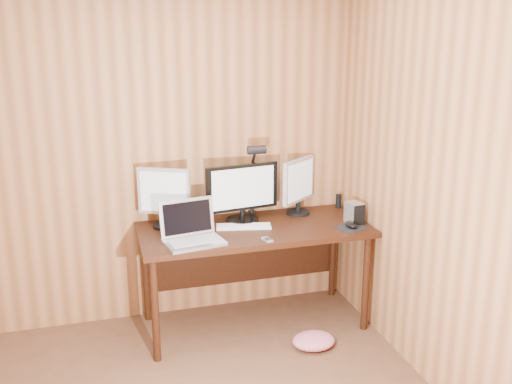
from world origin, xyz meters
name	(u,v)px	position (x,y,z in m)	size (l,w,h in m)	color
room_shell	(133,262)	(0.00, 0.00, 1.25)	(4.00, 4.00, 4.00)	brown
desk	(251,240)	(0.93, 1.70, 0.63)	(1.60, 0.70, 0.75)	black
monitor_center	(242,192)	(0.88, 1.78, 0.97)	(0.54, 0.24, 0.42)	black
monitor_left	(164,196)	(0.34, 1.80, 0.98)	(0.35, 0.20, 0.42)	black
monitor_right	(299,185)	(1.33, 1.83, 0.98)	(0.31, 0.26, 0.42)	black
laptop	(191,232)	(0.46, 1.48, 0.82)	(0.41, 0.34, 0.26)	silver
keyboard	(244,226)	(0.86, 1.64, 0.76)	(0.40, 0.19, 0.02)	white
mousepad	(351,228)	(1.58, 1.43, 0.75)	(0.20, 0.16, 0.00)	black
mouse	(351,225)	(1.58, 1.43, 0.77)	(0.07, 0.12, 0.04)	black
hard_drive	(354,213)	(1.64, 1.52, 0.83)	(0.11, 0.15, 0.15)	silver
phone	(267,240)	(0.94, 1.35, 0.76)	(0.06, 0.10, 0.01)	silver
speaker	(339,201)	(1.69, 1.89, 0.80)	(0.04, 0.04, 0.11)	black
desk_lamp	(254,169)	(1.00, 1.87, 1.11)	(0.13, 0.19, 0.58)	black
fabric_pile	(314,341)	(1.23, 1.21, 0.05)	(0.29, 0.24, 0.09)	#D7687F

